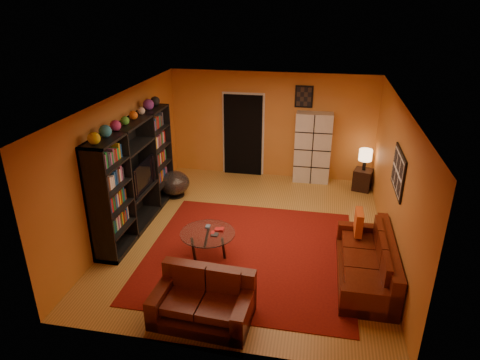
% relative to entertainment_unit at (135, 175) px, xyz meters
% --- Properties ---
extents(floor, '(6.00, 6.00, 0.00)m').
position_rel_entertainment_unit_xyz_m(floor, '(2.27, 0.00, -1.05)').
color(floor, olive).
rests_on(floor, ground).
extents(ceiling, '(6.00, 6.00, 0.00)m').
position_rel_entertainment_unit_xyz_m(ceiling, '(2.27, 0.00, 1.55)').
color(ceiling, white).
rests_on(ceiling, wall_back).
extents(wall_back, '(6.00, 0.00, 6.00)m').
position_rel_entertainment_unit_xyz_m(wall_back, '(2.27, 3.00, 0.25)').
color(wall_back, '#C4712B').
rests_on(wall_back, floor).
extents(wall_front, '(6.00, 0.00, 6.00)m').
position_rel_entertainment_unit_xyz_m(wall_front, '(2.27, -3.00, 0.25)').
color(wall_front, '#C4712B').
rests_on(wall_front, floor).
extents(wall_left, '(0.00, 6.00, 6.00)m').
position_rel_entertainment_unit_xyz_m(wall_left, '(-0.23, 0.00, 0.25)').
color(wall_left, '#C4712B').
rests_on(wall_left, floor).
extents(wall_right, '(0.00, 6.00, 6.00)m').
position_rel_entertainment_unit_xyz_m(wall_right, '(4.78, 0.00, 0.25)').
color(wall_right, '#C4712B').
rests_on(wall_right, floor).
extents(rug, '(3.60, 3.60, 0.01)m').
position_rel_entertainment_unit_xyz_m(rug, '(2.38, -0.70, -1.04)').
color(rug, '#5E0E0A').
rests_on(rug, floor).
extents(doorway, '(0.95, 0.10, 2.04)m').
position_rel_entertainment_unit_xyz_m(doorway, '(1.57, 2.96, -0.03)').
color(doorway, black).
rests_on(doorway, floor).
extents(wall_art_right, '(0.03, 1.00, 0.70)m').
position_rel_entertainment_unit_xyz_m(wall_art_right, '(4.75, -0.30, 0.55)').
color(wall_art_right, black).
rests_on(wall_art_right, wall_right).
extents(wall_art_back, '(0.42, 0.03, 0.52)m').
position_rel_entertainment_unit_xyz_m(wall_art_back, '(3.02, 2.98, 1.00)').
color(wall_art_back, black).
rests_on(wall_art_back, wall_back).
extents(entertainment_unit, '(0.45, 3.00, 2.10)m').
position_rel_entertainment_unit_xyz_m(entertainment_unit, '(0.00, 0.00, 0.00)').
color(entertainment_unit, black).
rests_on(entertainment_unit, floor).
extents(tv, '(1.01, 0.13, 0.58)m').
position_rel_entertainment_unit_xyz_m(tv, '(0.05, 0.06, -0.04)').
color(tv, black).
rests_on(tv, entertainment_unit).
extents(sofa, '(0.84, 2.06, 0.85)m').
position_rel_entertainment_unit_xyz_m(sofa, '(4.41, -1.05, -0.76)').
color(sofa, '#451209').
rests_on(sofa, rug).
extents(loveseat, '(1.43, 0.91, 0.85)m').
position_rel_entertainment_unit_xyz_m(loveseat, '(2.01, -2.42, -0.76)').
color(loveseat, '#451209').
rests_on(loveseat, rug).
extents(throw_pillow, '(0.12, 0.42, 0.42)m').
position_rel_entertainment_unit_xyz_m(throw_pillow, '(4.22, -0.34, -0.42)').
color(throw_pillow, '#D45017').
rests_on(throw_pillow, sofa).
extents(coffee_table, '(0.95, 0.95, 0.48)m').
position_rel_entertainment_unit_xyz_m(coffee_table, '(1.68, -0.94, -0.61)').
color(coffee_table, silver).
rests_on(coffee_table, floor).
extents(storage_cabinet, '(0.86, 0.39, 1.72)m').
position_rel_entertainment_unit_xyz_m(storage_cabinet, '(3.31, 2.80, -0.19)').
color(storage_cabinet, beige).
rests_on(storage_cabinet, floor).
extents(bowl_chair, '(0.71, 0.71, 0.58)m').
position_rel_entertainment_unit_xyz_m(bowl_chair, '(0.27, 1.34, -0.74)').
color(bowl_chair, black).
rests_on(bowl_chair, floor).
extents(side_table, '(0.49, 0.49, 0.50)m').
position_rel_entertainment_unit_xyz_m(side_table, '(4.53, 2.50, -0.80)').
color(side_table, black).
rests_on(side_table, floor).
extents(table_lamp, '(0.30, 0.30, 0.50)m').
position_rel_entertainment_unit_xyz_m(table_lamp, '(4.53, 2.50, -0.20)').
color(table_lamp, black).
rests_on(table_lamp, side_table).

